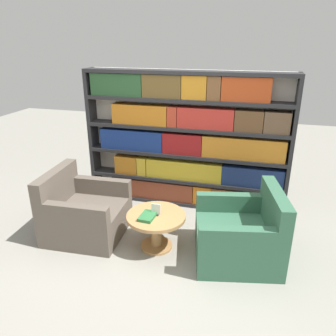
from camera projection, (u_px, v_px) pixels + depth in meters
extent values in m
plane|color=gray|center=(160.00, 253.00, 3.84)|extent=(14.00, 14.00, 0.00)
cube|color=silver|center=(187.00, 139.00, 4.77)|extent=(2.90, 0.05, 1.95)
cube|color=#262628|center=(94.00, 134.00, 5.00)|extent=(0.05, 0.30, 1.95)
cube|color=#262628|center=(291.00, 150.00, 4.31)|extent=(0.05, 0.30, 1.95)
cube|color=#262628|center=(184.00, 201.00, 5.00)|extent=(2.80, 0.30, 0.05)
cube|color=#262628|center=(184.00, 179.00, 4.87)|extent=(2.80, 0.30, 0.05)
cube|color=#262628|center=(185.00, 154.00, 4.73)|extent=(2.80, 0.30, 0.05)
cube|color=#262628|center=(185.00, 128.00, 4.58)|extent=(2.80, 0.30, 0.05)
cube|color=#262628|center=(186.00, 100.00, 4.44)|extent=(2.80, 0.30, 0.05)
cube|color=#262628|center=(186.00, 72.00, 4.30)|extent=(2.80, 0.30, 0.05)
cube|color=brown|center=(153.00, 188.00, 5.04)|extent=(1.28, 0.20, 0.28)
cube|color=orange|center=(203.00, 194.00, 4.85)|extent=(0.26, 0.20, 0.28)
cube|color=brown|center=(222.00, 196.00, 4.78)|extent=(0.30, 0.20, 0.28)
cube|color=#A7271F|center=(246.00, 199.00, 4.70)|extent=(0.37, 0.20, 0.28)
cube|color=orange|center=(128.00, 164.00, 5.00)|extent=(0.35, 0.20, 0.28)
cube|color=gold|center=(143.00, 165.00, 4.94)|extent=(0.14, 0.20, 0.28)
cube|color=gold|center=(184.00, 169.00, 4.79)|extent=(1.11, 0.20, 0.28)
cube|color=navy|center=(252.00, 176.00, 4.55)|extent=(0.83, 0.20, 0.28)
cube|color=navy|center=(133.00, 139.00, 4.83)|extent=(0.95, 0.20, 0.30)
cube|color=maroon|center=(183.00, 143.00, 4.65)|extent=(0.56, 0.20, 0.30)
cube|color=orange|center=(243.00, 148.00, 4.44)|extent=(1.11, 0.20, 0.30)
cube|color=orange|center=(141.00, 114.00, 4.66)|extent=(0.81, 0.20, 0.28)
cube|color=#BC3C26|center=(173.00, 116.00, 4.54)|extent=(0.13, 0.20, 0.28)
cube|color=red|center=(206.00, 118.00, 4.43)|extent=(0.76, 0.20, 0.28)
cube|color=brown|center=(249.00, 121.00, 4.29)|extent=(0.36, 0.20, 0.28)
cube|color=brown|center=(277.00, 122.00, 4.20)|extent=(0.33, 0.20, 0.28)
cube|color=#28512C|center=(118.00, 84.00, 4.59)|extent=(0.75, 0.20, 0.31)
cube|color=brown|center=(163.00, 86.00, 4.43)|extent=(0.54, 0.20, 0.31)
cube|color=orange|center=(195.00, 87.00, 4.32)|extent=(0.33, 0.20, 0.31)
cube|color=brown|center=(215.00, 88.00, 4.26)|extent=(0.17, 0.20, 0.31)
cube|color=#AD3F1A|center=(246.00, 89.00, 4.16)|extent=(0.62, 0.20, 0.31)
cube|color=brown|center=(88.00, 220.00, 4.15)|extent=(0.95, 0.93, 0.39)
cube|color=brown|center=(56.00, 187.00, 4.07)|extent=(0.19, 0.89, 0.45)
cube|color=brown|center=(76.00, 214.00, 3.68)|extent=(0.77, 0.16, 0.22)
cube|color=brown|center=(103.00, 186.00, 4.37)|extent=(0.77, 0.16, 0.22)
cube|color=#336047|center=(236.00, 242.00, 3.70)|extent=(1.06, 1.05, 0.39)
cube|color=#336047|center=(275.00, 210.00, 3.53)|extent=(0.32, 0.89, 0.45)
cube|color=#336047|center=(228.00, 202.00, 3.94)|extent=(0.77, 0.27, 0.22)
cube|color=#336047|center=(237.00, 238.00, 3.24)|extent=(0.77, 0.27, 0.22)
cylinder|color=#AD7F4C|center=(156.00, 232.00, 3.87)|extent=(0.12, 0.12, 0.40)
cylinder|color=#AD7F4C|center=(157.00, 246.00, 3.94)|extent=(0.38, 0.38, 0.03)
cylinder|color=#AD7F4C|center=(156.00, 216.00, 3.79)|extent=(0.69, 0.69, 0.04)
cube|color=black|center=(156.00, 214.00, 3.78)|extent=(0.07, 0.06, 0.01)
cube|color=silver|center=(156.00, 209.00, 3.76)|extent=(0.11, 0.01, 0.14)
cube|color=#2D703D|center=(148.00, 216.00, 3.71)|extent=(0.18, 0.26, 0.04)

